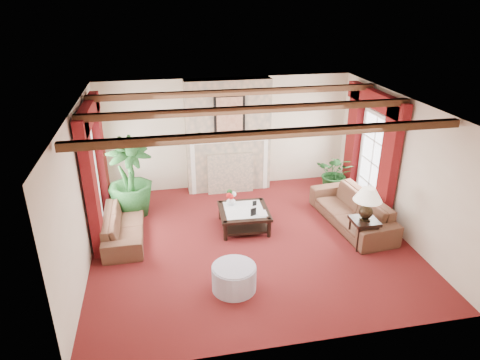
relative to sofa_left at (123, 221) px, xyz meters
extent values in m
plane|color=#4F0E13|center=(2.43, -0.61, -0.37)|extent=(6.00, 6.00, 0.00)
plane|color=white|center=(2.43, -0.61, 2.33)|extent=(6.00, 6.00, 0.00)
cube|color=beige|center=(2.43, 2.14, 0.98)|extent=(6.00, 0.02, 2.70)
cube|color=beige|center=(-0.57, -0.61, 0.98)|extent=(0.02, 5.50, 2.70)
cube|color=beige|center=(5.43, -0.61, 0.98)|extent=(0.02, 5.50, 2.70)
imported|color=#360E13|center=(0.00, 0.00, 0.00)|extent=(1.89, 0.58, 0.74)
imported|color=#360E13|center=(4.65, -0.35, 0.07)|extent=(2.37, 1.11, 0.87)
imported|color=black|center=(0.14, 1.00, 0.11)|extent=(2.28, 2.45, 0.96)
imported|color=black|center=(4.93, 1.21, 0.02)|extent=(1.81, 1.82, 0.77)
cylinder|color=#928D9F|center=(1.84, -1.99, -0.15)|extent=(0.73, 0.73, 0.43)
imported|color=silver|center=(2.19, 0.21, 0.14)|extent=(0.23, 0.23, 0.19)
imported|color=black|center=(2.63, -0.30, 0.18)|extent=(0.20, 0.04, 0.27)
camera|label=1|loc=(0.84, -7.65, 4.13)|focal=32.00mm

